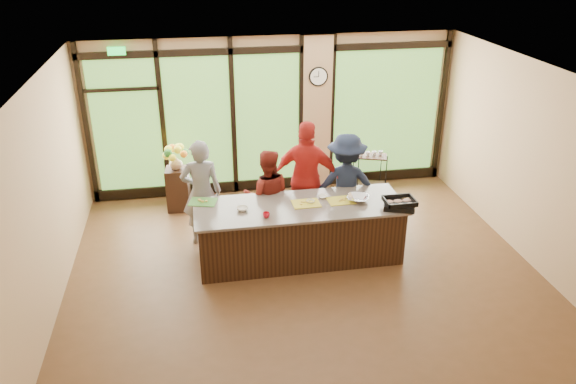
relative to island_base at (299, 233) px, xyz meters
name	(u,v)px	position (x,y,z in m)	size (l,w,h in m)	color
floor	(303,267)	(0.00, -0.30, -0.44)	(7.00, 7.00, 0.00)	#52351C
ceiling	(305,74)	(0.00, -0.30, 2.56)	(7.00, 7.00, 0.00)	silver
back_wall	(272,116)	(0.00, 2.70, 1.06)	(7.00, 7.00, 0.00)	tan
left_wall	(46,197)	(-3.50, -0.30, 1.06)	(6.00, 6.00, 0.00)	tan
right_wall	(529,162)	(3.50, -0.30, 1.06)	(6.00, 6.00, 0.00)	tan
window_wall	(281,121)	(0.16, 2.65, 0.95)	(6.90, 0.12, 3.00)	tan
island_base	(299,233)	(0.00, 0.00, 0.00)	(3.10, 1.00, 0.88)	black
countertop	(300,206)	(0.00, 0.00, 0.46)	(3.20, 1.10, 0.04)	#6E645B
wall_clock	(318,76)	(0.85, 2.57, 1.81)	(0.36, 0.04, 0.36)	black
cook_left	(202,193)	(-1.45, 0.78, 0.45)	(0.65, 0.43, 1.78)	slate
cook_midleft	(267,196)	(-0.40, 0.68, 0.35)	(0.77, 0.60, 1.58)	maroon
cook_midright	(307,178)	(0.29, 0.84, 0.54)	(1.15, 0.48, 1.96)	#AA1F1A
cook_right	(346,184)	(0.92, 0.71, 0.44)	(1.14, 0.65, 1.76)	#161D31
roasting_pan	(399,205)	(1.46, -0.35, 0.52)	(0.46, 0.35, 0.08)	black
mixing_bowl	(358,199)	(0.91, -0.02, 0.52)	(0.33, 0.33, 0.08)	silver
cutting_board_left	(203,202)	(-1.44, 0.36, 0.49)	(0.41, 0.31, 0.01)	#3D7C2D
cutting_board_center	(306,204)	(0.11, 0.03, 0.49)	(0.42, 0.31, 0.01)	gold
cutting_board_right	(341,201)	(0.66, 0.04, 0.49)	(0.41, 0.31, 0.01)	gold
prep_bowl_near	(242,209)	(-0.88, -0.02, 0.51)	(0.17, 0.17, 0.05)	white
prep_bowl_mid	(310,201)	(0.18, 0.06, 0.50)	(0.14, 0.14, 0.04)	white
prep_bowl_far	(322,197)	(0.40, 0.20, 0.50)	(0.14, 0.14, 0.03)	white
red_ramekin	(266,215)	(-0.55, -0.30, 0.52)	(0.10, 0.10, 0.08)	red
flower_stand	(178,189)	(-1.86, 2.07, -0.04)	(0.40, 0.40, 0.80)	black
flower_vase	(176,162)	(-1.86, 2.07, 0.49)	(0.24, 0.24, 0.25)	#957551
bar_cart	(370,168)	(1.83, 2.18, 0.07)	(0.70, 0.53, 0.85)	black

